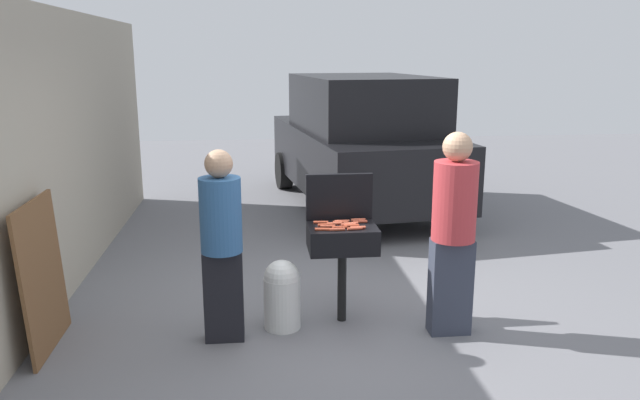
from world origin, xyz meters
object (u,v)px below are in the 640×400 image
hot_dog_10 (351,224)px  parked_minivan (360,142)px  hot_dog_7 (340,227)px  hot_dog_11 (352,226)px  hot_dog_5 (337,229)px  hot_dog_8 (358,220)px  leaning_board (42,276)px  hot_dog_13 (321,222)px  hot_dog_3 (342,221)px  person_left (222,240)px  hot_dog_15 (323,229)px  hot_dog_0 (328,226)px  bbq_grill (343,241)px  hot_dog_4 (358,228)px  hot_dog_1 (325,225)px  hot_dog_12 (348,225)px  hot_dog_9 (355,229)px  propane_tank (282,293)px  hot_dog_14 (340,222)px  person_right (453,227)px  hot_dog_2 (360,222)px  hot_dog_6 (335,224)px

hot_dog_10 → parked_minivan: 4.20m
hot_dog_7 → hot_dog_10: bearing=44.0°
hot_dog_7 → hot_dog_11: bearing=20.3°
hot_dog_5 → hot_dog_8: (0.23, 0.28, 0.00)m
hot_dog_10 → leaning_board: bearing=-173.6°
hot_dog_5 → parked_minivan: (0.93, 4.29, 0.13)m
hot_dog_13 → leaning_board: bearing=-171.1°
hot_dog_8 → hot_dog_13: (-0.34, -0.05, 0.00)m
hot_dog_3 → hot_dog_5: (-0.08, -0.25, 0.00)m
hot_dog_3 → person_left: 1.11m
hot_dog_3 → hot_dog_10: (0.07, -0.09, 0.00)m
hot_dog_8 → hot_dog_15: 0.44m
hot_dog_0 → parked_minivan: parked_minivan is taller
hot_dog_8 → bbq_grill: bearing=-138.6°
hot_dog_4 → hot_dog_0: bearing=165.0°
hot_dog_1 → hot_dog_12: same height
hot_dog_9 → propane_tank: size_ratio=0.21×
hot_dog_14 → hot_dog_0: bearing=-136.6°
bbq_grill → hot_dog_14: (-0.01, 0.08, 0.15)m
bbq_grill → hot_dog_4: (0.12, -0.11, 0.15)m
person_right → hot_dog_1: bearing=-34.7°
hot_dog_4 → person_left: bearing=-171.8°
hot_dog_10 → person_left: (-1.11, -0.29, -0.02)m
person_left → parked_minivan: size_ratio=0.35×
hot_dog_0 → leaning_board: bearing=-174.5°
hot_dog_11 → hot_dog_14: same height
hot_dog_8 → hot_dog_13: same height
hot_dog_4 → hot_dog_12: 0.12m
hot_dog_11 → hot_dog_12: bearing=121.3°
hot_dog_0 → hot_dog_10: 0.22m
person_right → person_left: bearing=-18.0°
hot_dog_12 → hot_dog_2: bearing=37.6°
bbq_grill → hot_dog_6: hot_dog_6 is taller
hot_dog_2 → hot_dog_14: bearing=-179.5°
hot_dog_8 → hot_dog_10: (-0.08, -0.12, 0.00)m
hot_dog_3 → hot_dog_12: (0.04, -0.12, 0.00)m
hot_dog_6 → hot_dog_15: same height
hot_dog_10 → hot_dog_5: bearing=-130.3°
hot_dog_4 → hot_dog_5: 0.19m
hot_dog_0 → hot_dog_15: 0.11m
bbq_grill → leaning_board: leaning_board is taller
hot_dog_6 → hot_dog_0: bearing=-131.2°
hot_dog_7 → hot_dog_8: bearing=48.8°
hot_dog_9 → person_left: (-1.12, -0.14, -0.02)m
hot_dog_6 → hot_dog_13: (-0.12, 0.05, 0.00)m
hot_dog_13 → person_left: 0.93m
hot_dog_14 → hot_dog_15: size_ratio=1.00×
hot_dog_6 → hot_dog_11: bearing=-32.5°
person_right → hot_dog_12: bearing=-37.7°
propane_tank → hot_dog_8: bearing=18.5°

